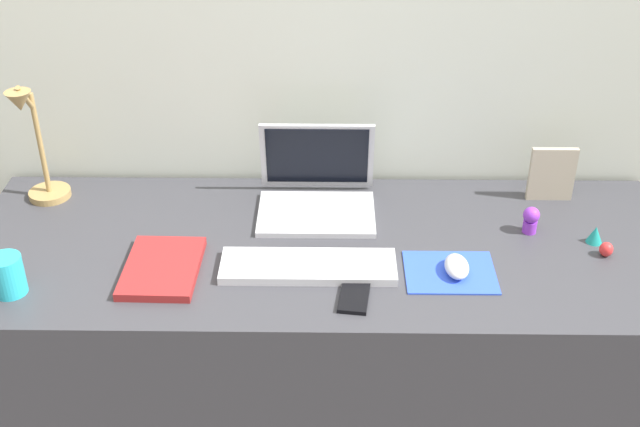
# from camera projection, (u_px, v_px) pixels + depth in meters

# --- Properties ---
(back_wall) EXTENTS (2.95, 0.05, 1.60)m
(back_wall) POSITION_uv_depth(u_px,v_px,m) (324.00, 153.00, 2.30)
(back_wall) COLOR beige
(back_wall) RESTS_ON ground_plane
(desk) EXTENTS (1.75, 0.67, 0.74)m
(desk) POSITION_uv_depth(u_px,v_px,m) (323.00, 360.00, 2.21)
(desk) COLOR #38383D
(desk) RESTS_ON ground_plane
(laptop) EXTENTS (0.30, 0.25, 0.21)m
(laptop) POSITION_uv_depth(u_px,v_px,m) (317.00, 188.00, 2.15)
(laptop) COLOR silver
(laptop) RESTS_ON desk
(keyboard) EXTENTS (0.41, 0.13, 0.02)m
(keyboard) POSITION_uv_depth(u_px,v_px,m) (308.00, 266.00, 1.92)
(keyboard) COLOR silver
(keyboard) RESTS_ON desk
(mousepad) EXTENTS (0.21, 0.17, 0.00)m
(mousepad) POSITION_uv_depth(u_px,v_px,m) (450.00, 272.00, 1.92)
(mousepad) COLOR blue
(mousepad) RESTS_ON desk
(mouse) EXTENTS (0.06, 0.10, 0.03)m
(mouse) POSITION_uv_depth(u_px,v_px,m) (457.00, 266.00, 1.90)
(mouse) COLOR silver
(mouse) RESTS_ON mousepad
(cell_phone) EXTENTS (0.08, 0.14, 0.01)m
(cell_phone) POSITION_uv_depth(u_px,v_px,m) (354.00, 295.00, 1.84)
(cell_phone) COLOR black
(cell_phone) RESTS_ON desk
(desk_lamp) EXTENTS (0.11, 0.16, 0.35)m
(desk_lamp) POSITION_uv_depth(u_px,v_px,m) (36.00, 149.00, 2.11)
(desk_lamp) COLOR #A5844C
(desk_lamp) RESTS_ON desk
(notebook_pad) EXTENTS (0.18, 0.24, 0.02)m
(notebook_pad) POSITION_uv_depth(u_px,v_px,m) (162.00, 268.00, 1.92)
(notebook_pad) COLOR maroon
(notebook_pad) RESTS_ON desk
(picture_frame) EXTENTS (0.12, 0.02, 0.15)m
(picture_frame) POSITION_uv_depth(u_px,v_px,m) (552.00, 174.00, 2.17)
(picture_frame) COLOR #B2A58C
(picture_frame) RESTS_ON desk
(coffee_mug) EXTENTS (0.07, 0.07, 0.09)m
(coffee_mug) POSITION_uv_depth(u_px,v_px,m) (8.00, 275.00, 1.83)
(coffee_mug) COLOR #28B7CC
(coffee_mug) RESTS_ON desk
(toy_figurine_red) EXTENTS (0.03, 0.03, 0.04)m
(toy_figurine_red) POSITION_uv_depth(u_px,v_px,m) (606.00, 249.00, 1.97)
(toy_figurine_red) COLOR red
(toy_figurine_red) RESTS_ON desk
(toy_figurine_purple) EXTENTS (0.04, 0.04, 0.07)m
(toy_figurine_purple) POSITION_uv_depth(u_px,v_px,m) (531.00, 219.00, 2.05)
(toy_figurine_purple) COLOR purple
(toy_figurine_purple) RESTS_ON desk
(toy_figurine_teal) EXTENTS (0.04, 0.04, 0.04)m
(toy_figurine_teal) POSITION_uv_depth(u_px,v_px,m) (595.00, 235.00, 2.02)
(toy_figurine_teal) COLOR teal
(toy_figurine_teal) RESTS_ON desk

